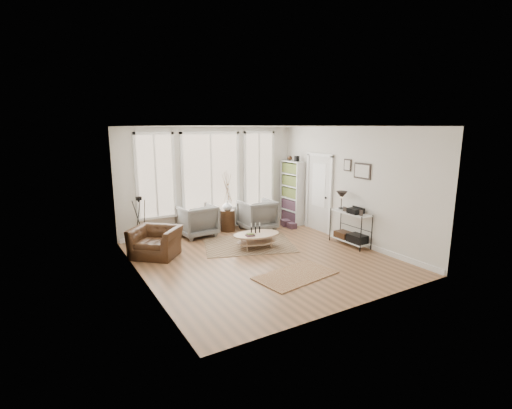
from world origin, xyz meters
TOP-DOWN VIEW (x-y plane):
  - room at (0.02, 0.03)m, footprint 5.50×5.54m
  - bay_window at (0.00, 2.71)m, footprint 4.14×0.12m
  - door at (2.57, 1.15)m, footprint 0.09×1.06m
  - bookcase at (2.44, 2.23)m, footprint 0.31×0.85m
  - low_shelf at (2.38, -0.30)m, footprint 0.38×1.08m
  - wall_art at (2.58, -0.27)m, footprint 0.04×0.88m
  - rug_main at (0.21, 0.98)m, footprint 2.59×2.26m
  - rug_runner at (0.05, -1.21)m, footprint 1.72×1.12m
  - coffee_table at (0.25, 0.66)m, footprint 1.23×0.86m
  - armchair_left at (-0.60, 2.38)m, footprint 0.98×1.00m
  - armchair_right at (1.13, 2.10)m, footprint 0.95×0.98m
  - side_table at (0.34, 2.41)m, footprint 0.40×0.40m
  - vase at (0.32, 2.39)m, footprint 0.34×0.34m
  - accent_chair at (-2.01, 1.35)m, footprint 1.36×1.34m
  - tripod_camera at (-2.13, 2.20)m, footprint 0.44×0.44m
  - book_stack_near at (2.05, 2.00)m, footprint 0.29×0.34m
  - book_stack_far at (2.05, 1.69)m, footprint 0.20×0.25m

SIDE VIEW (x-z plane):
  - rug_main at x=0.21m, z-range 0.00..0.01m
  - rug_runner at x=0.05m, z-range 0.01..0.02m
  - book_stack_far at x=2.05m, z-range 0.00..0.16m
  - book_stack_near at x=2.05m, z-range 0.00..0.19m
  - coffee_table at x=0.25m, z-range 0.02..0.55m
  - accent_chair at x=-2.01m, z-range 0.00..0.66m
  - armchair_left at x=-0.60m, z-range 0.00..0.86m
  - armchair_right at x=1.13m, z-range 0.00..0.86m
  - low_shelf at x=2.38m, z-range -0.14..1.16m
  - tripod_camera at x=-2.13m, z-range -0.05..1.20m
  - vase at x=0.32m, z-range 0.60..0.88m
  - side_table at x=0.34m, z-range -0.03..1.65m
  - bookcase at x=2.44m, z-range -0.07..1.99m
  - door at x=2.57m, z-range 0.01..2.23m
  - room at x=0.02m, z-range -0.02..2.88m
  - bay_window at x=0.00m, z-range 0.49..2.73m
  - wall_art at x=2.58m, z-range 1.66..2.10m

